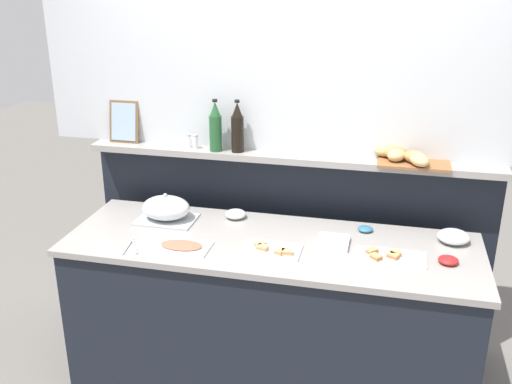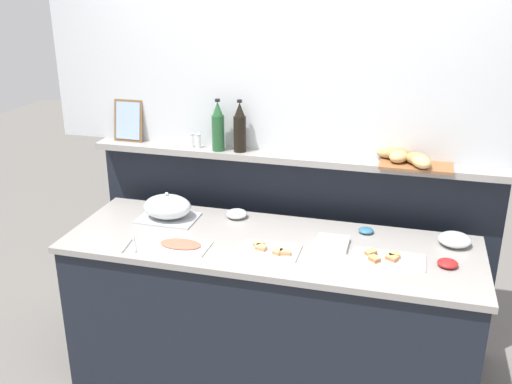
{
  "view_description": "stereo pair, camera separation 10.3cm",
  "coord_description": "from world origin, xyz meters",
  "px_view_note": "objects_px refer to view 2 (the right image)",
  "views": [
    {
      "loc": [
        0.58,
        -2.81,
        2.29
      ],
      "look_at": [
        -0.11,
        0.1,
        1.14
      ],
      "focal_mm": 41.04,
      "sensor_mm": 36.0,
      "label": 1
    },
    {
      "loc": [
        0.68,
        -2.78,
        2.29
      ],
      "look_at": [
        -0.11,
        0.1,
        1.14
      ],
      "focal_mm": 41.04,
      "sensor_mm": 36.0,
      "label": 2
    }
  ],
  "objects_px": {
    "condiment_bowl_dark": "(448,263)",
    "serving_tongs": "(131,244)",
    "pepper_shaker": "(198,141)",
    "framed_picture": "(128,121)",
    "glass_bowl_large": "(455,240)",
    "glass_bowl_medium": "(237,214)",
    "condiment_bowl_cream": "(366,230)",
    "wine_bottle_dark": "(240,128)",
    "salt_shaker": "(191,140)",
    "sandwich_platter_side": "(270,250)",
    "serving_cloche": "(167,208)",
    "napkin_stack": "(332,243)",
    "bread_basket": "(408,159)",
    "wine_bottle_green": "(218,127)",
    "cold_cuts_platter": "(181,245)",
    "sandwich_platter_front": "(388,258)"
  },
  "relations": [
    {
      "from": "condiment_bowl_dark",
      "to": "wine_bottle_green",
      "type": "height_order",
      "value": "wine_bottle_green"
    },
    {
      "from": "cold_cuts_platter",
      "to": "wine_bottle_green",
      "type": "height_order",
      "value": "wine_bottle_green"
    },
    {
      "from": "bread_basket",
      "to": "salt_shaker",
      "type": "bearing_deg",
      "value": 179.55
    },
    {
      "from": "pepper_shaker",
      "to": "framed_picture",
      "type": "distance_m",
      "value": 0.49
    },
    {
      "from": "pepper_shaker",
      "to": "bread_basket",
      "type": "xyz_separation_m",
      "value": [
        1.26,
        -0.01,
        -0.0
      ]
    },
    {
      "from": "pepper_shaker",
      "to": "sandwich_platter_front",
      "type": "bearing_deg",
      "value": -23.54
    },
    {
      "from": "serving_cloche",
      "to": "glass_bowl_large",
      "type": "distance_m",
      "value": 1.62
    },
    {
      "from": "sandwich_platter_front",
      "to": "salt_shaker",
      "type": "height_order",
      "value": "salt_shaker"
    },
    {
      "from": "glass_bowl_large",
      "to": "serving_cloche",
      "type": "bearing_deg",
      "value": -177.22
    },
    {
      "from": "serving_tongs",
      "to": "condiment_bowl_dark",
      "type": "bearing_deg",
      "value": 6.68
    },
    {
      "from": "condiment_bowl_dark",
      "to": "cold_cuts_platter",
      "type": "bearing_deg",
      "value": -174.13
    },
    {
      "from": "glass_bowl_large",
      "to": "condiment_bowl_cream",
      "type": "distance_m",
      "value": 0.47
    },
    {
      "from": "cold_cuts_platter",
      "to": "glass_bowl_large",
      "type": "distance_m",
      "value": 1.46
    },
    {
      "from": "bread_basket",
      "to": "cold_cuts_platter",
      "type": "bearing_deg",
      "value": -150.22
    },
    {
      "from": "glass_bowl_medium",
      "to": "pepper_shaker",
      "type": "height_order",
      "value": "pepper_shaker"
    },
    {
      "from": "wine_bottle_green",
      "to": "framed_picture",
      "type": "height_order",
      "value": "wine_bottle_green"
    },
    {
      "from": "glass_bowl_large",
      "to": "pepper_shaker",
      "type": "distance_m",
      "value": 1.6
    },
    {
      "from": "glass_bowl_medium",
      "to": "condiment_bowl_cream",
      "type": "height_order",
      "value": "glass_bowl_medium"
    },
    {
      "from": "napkin_stack",
      "to": "bread_basket",
      "type": "height_order",
      "value": "bread_basket"
    },
    {
      "from": "condiment_bowl_cream",
      "to": "pepper_shaker",
      "type": "bearing_deg",
      "value": 168.25
    },
    {
      "from": "glass_bowl_large",
      "to": "salt_shaker",
      "type": "height_order",
      "value": "salt_shaker"
    },
    {
      "from": "condiment_bowl_dark",
      "to": "bread_basket",
      "type": "relative_size",
      "value": 0.23
    },
    {
      "from": "pepper_shaker",
      "to": "salt_shaker",
      "type": "bearing_deg",
      "value": 180.0
    },
    {
      "from": "napkin_stack",
      "to": "framed_picture",
      "type": "height_order",
      "value": "framed_picture"
    },
    {
      "from": "sandwich_platter_front",
      "to": "serving_cloche",
      "type": "relative_size",
      "value": 1.05
    },
    {
      "from": "cold_cuts_platter",
      "to": "wine_bottle_green",
      "type": "distance_m",
      "value": 0.8
    },
    {
      "from": "sandwich_platter_side",
      "to": "serving_tongs",
      "type": "distance_m",
      "value": 0.75
    },
    {
      "from": "sandwich_platter_side",
      "to": "pepper_shaker",
      "type": "height_order",
      "value": "pepper_shaker"
    },
    {
      "from": "sandwich_platter_side",
      "to": "serving_tongs",
      "type": "xyz_separation_m",
      "value": [
        -0.74,
        -0.12,
        -0.01
      ]
    },
    {
      "from": "sandwich_platter_front",
      "to": "salt_shaker",
      "type": "xyz_separation_m",
      "value": [
        -1.25,
        0.53,
        0.38
      ]
    },
    {
      "from": "sandwich_platter_front",
      "to": "glass_bowl_large",
      "type": "bearing_deg",
      "value": 38.75
    },
    {
      "from": "serving_cloche",
      "to": "serving_tongs",
      "type": "xyz_separation_m",
      "value": [
        -0.06,
        -0.37,
        -0.07
      ]
    },
    {
      "from": "glass_bowl_large",
      "to": "wine_bottle_dark",
      "type": "distance_m",
      "value": 1.37
    },
    {
      "from": "napkin_stack",
      "to": "wine_bottle_green",
      "type": "bearing_deg",
      "value": 151.62
    },
    {
      "from": "pepper_shaker",
      "to": "framed_picture",
      "type": "xyz_separation_m",
      "value": [
        -0.48,
        0.04,
        0.09
      ]
    },
    {
      "from": "serving_cloche",
      "to": "sandwich_platter_side",
      "type": "bearing_deg",
      "value": -20.3
    },
    {
      "from": "cold_cuts_platter",
      "to": "condiment_bowl_dark",
      "type": "distance_m",
      "value": 1.37
    },
    {
      "from": "condiment_bowl_dark",
      "to": "framed_picture",
      "type": "relative_size",
      "value": 0.39
    },
    {
      "from": "napkin_stack",
      "to": "salt_shaker",
      "type": "relative_size",
      "value": 1.95
    },
    {
      "from": "serving_tongs",
      "to": "pepper_shaker",
      "type": "distance_m",
      "value": 0.82
    },
    {
      "from": "glass_bowl_large",
      "to": "pepper_shaker",
      "type": "relative_size",
      "value": 1.97
    },
    {
      "from": "wine_bottle_dark",
      "to": "salt_shaker",
      "type": "distance_m",
      "value": 0.33
    },
    {
      "from": "serving_tongs",
      "to": "framed_picture",
      "type": "relative_size",
      "value": 0.71
    },
    {
      "from": "framed_picture",
      "to": "napkin_stack",
      "type": "bearing_deg",
      "value": -18.74
    },
    {
      "from": "condiment_bowl_dark",
      "to": "serving_tongs",
      "type": "distance_m",
      "value": 1.64
    },
    {
      "from": "glass_bowl_medium",
      "to": "pepper_shaker",
      "type": "distance_m",
      "value": 0.52
    },
    {
      "from": "serving_cloche",
      "to": "wine_bottle_dark",
      "type": "relative_size",
      "value": 1.08
    },
    {
      "from": "cold_cuts_platter",
      "to": "wine_bottle_dark",
      "type": "xyz_separation_m",
      "value": [
        0.14,
        0.65,
        0.48
      ]
    },
    {
      "from": "cold_cuts_platter",
      "to": "salt_shaker",
      "type": "bearing_deg",
      "value": 104.97
    },
    {
      "from": "pepper_shaker",
      "to": "serving_tongs",
      "type": "bearing_deg",
      "value": -100.69
    }
  ]
}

